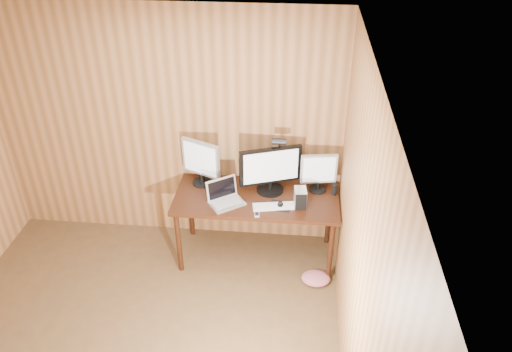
# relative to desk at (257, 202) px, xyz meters

# --- Properties ---
(room_shell) EXTENTS (4.00, 4.00, 4.00)m
(room_shell) POSITION_rel_desk_xyz_m (-0.93, -1.70, 0.62)
(room_shell) COLOR brown
(room_shell) RESTS_ON ground
(desk) EXTENTS (1.60, 0.70, 0.75)m
(desk) POSITION_rel_desk_xyz_m (0.00, 0.00, 0.00)
(desk) COLOR black
(desk) RESTS_ON floor
(monitor_center) EXTENTS (0.59, 0.27, 0.48)m
(monitor_center) POSITION_rel_desk_xyz_m (0.12, 0.05, 0.37)
(monitor_center) COLOR black
(monitor_center) RESTS_ON desk
(monitor_left) EXTENTS (0.40, 0.21, 0.48)m
(monitor_left) POSITION_rel_desk_xyz_m (-0.57, 0.11, 0.38)
(monitor_left) COLOR black
(monitor_left) RESTS_ON desk
(monitor_right) EXTENTS (0.36, 0.17, 0.40)m
(monitor_right) POSITION_rel_desk_xyz_m (0.59, 0.10, 0.34)
(monitor_right) COLOR black
(monitor_right) RESTS_ON desk
(laptop) EXTENTS (0.39, 0.38, 0.22)m
(laptop) POSITION_rel_desk_xyz_m (-0.30, -0.19, 0.18)
(laptop) COLOR silver
(laptop) RESTS_ON desk
(keyboard) EXTENTS (0.42, 0.19, 0.02)m
(keyboard) POSITION_rel_desk_xyz_m (0.18, -0.23, 0.13)
(keyboard) COLOR silver
(keyboard) RESTS_ON desk
(mousepad) EXTENTS (0.23, 0.20, 0.00)m
(mousepad) POSITION_rel_desk_xyz_m (0.24, -0.21, 0.12)
(mousepad) COLOR black
(mousepad) RESTS_ON desk
(mouse) EXTENTS (0.09, 0.12, 0.04)m
(mouse) POSITION_rel_desk_xyz_m (0.24, -0.21, 0.14)
(mouse) COLOR black
(mouse) RESTS_ON mousepad
(hard_drive) EXTENTS (0.13, 0.17, 0.18)m
(hard_drive) POSITION_rel_desk_xyz_m (0.42, -0.18, 0.21)
(hard_drive) COLOR silver
(hard_drive) RESTS_ON desk
(phone) EXTENTS (0.05, 0.09, 0.01)m
(phone) POSITION_rel_desk_xyz_m (0.03, -0.37, 0.13)
(phone) COLOR silver
(phone) RESTS_ON desk
(speaker) EXTENTS (0.05, 0.05, 0.12)m
(speaker) POSITION_rel_desk_xyz_m (0.76, 0.04, 0.18)
(speaker) COLOR black
(speaker) RESTS_ON desk
(desk_lamp) EXTENTS (0.14, 0.20, 0.60)m
(desk_lamp) POSITION_rel_desk_xyz_m (0.20, 0.16, 0.49)
(desk_lamp) COLOR black
(desk_lamp) RESTS_ON desk
(fabric_pile) EXTENTS (0.33, 0.29, 0.09)m
(fabric_pile) POSITION_rel_desk_xyz_m (0.62, -0.41, -0.58)
(fabric_pile) COLOR #CF6472
(fabric_pile) RESTS_ON floor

